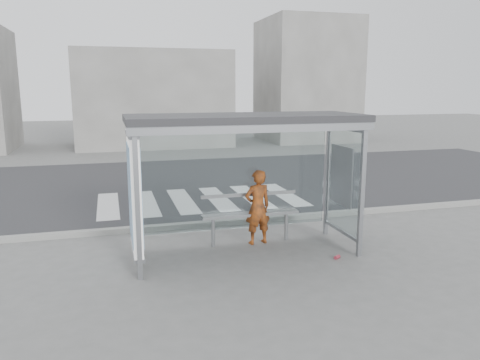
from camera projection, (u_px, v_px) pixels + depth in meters
name	position (u px, v px, depth m)	size (l,w,h in m)	color
ground	(245.00, 254.00, 8.86)	(80.00, 80.00, 0.00)	#62625F
road	(186.00, 183.00, 15.47)	(30.00, 10.00, 0.01)	#2C2C2E
curb	(222.00, 223.00, 10.69)	(30.00, 0.18, 0.12)	gray
crosswalk	(200.00, 200.00, 13.11)	(5.55, 3.00, 0.00)	silver
bus_shelter	(225.00, 150.00, 8.44)	(4.25, 1.65, 2.62)	gray
building_center	(153.00, 99.00, 25.38)	(8.00, 5.00, 5.00)	slate
building_right	(306.00, 81.00, 27.57)	(5.00, 5.00, 7.00)	slate
person	(258.00, 207.00, 9.31)	(0.55, 0.36, 1.51)	#CF5B13
bench	(250.00, 214.00, 9.37)	(1.98, 0.24, 1.02)	gray
soda_can	(337.00, 257.00, 8.58)	(0.07, 0.07, 0.13)	#ED455A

